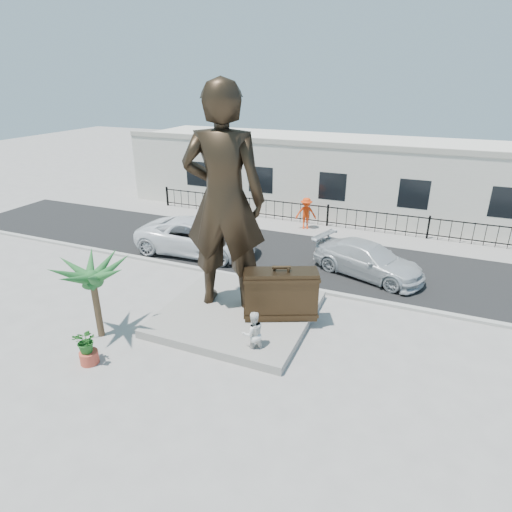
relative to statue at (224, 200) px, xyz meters
The scene contains 16 objects.
ground 4.77m from the statue, 58.85° to the right, with size 100.00×100.00×0.00m, color #9E9991.
street 7.52m from the statue, 79.44° to the left, with size 40.00×7.00×0.01m, color black.
curb 5.05m from the statue, 66.44° to the left, with size 40.00×0.25×0.12m, color #A5A399.
far_sidewalk 11.02m from the statue, 83.57° to the left, with size 40.00×2.50×0.02m, color #9E9991.
plinth 4.15m from the statue, 31.08° to the right, with size 5.20×5.20×0.30m, color gray.
fence 11.56m from the statue, 84.04° to the left, with size 22.00×0.10×1.20m, color black.
building 15.29m from the statue, 85.69° to the left, with size 28.00×7.00×4.40m, color silver.
statue is the anchor object (origin of this frame).
suitcase 3.77m from the statue, ahead, with size 2.50×0.80×1.76m, color #2F2214.
tourist 4.62m from the statue, 47.97° to the right, with size 0.73×0.57×1.50m, color silver.
car_white 6.77m from the statue, 130.48° to the left, with size 2.77×6.01×1.67m, color white.
car_silver 7.55m from the statue, 48.95° to the left, with size 2.01×4.95×1.44m, color silver.
worker 10.50m from the statue, 89.41° to the left, with size 1.17×0.67×1.81m, color #EA3A0C.
palm_tree 6.21m from the statue, 133.72° to the right, with size 1.80×1.80×3.20m, color #1E5424, non-canonical shape.
planter 6.59m from the statue, 117.56° to the right, with size 0.56×0.56×0.40m, color #BD4532.
shrub 6.25m from the statue, 117.56° to the right, with size 0.71×0.62×0.79m, color #205C1E.
Camera 1 is at (5.34, -10.76, 8.15)m, focal length 30.00 mm.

